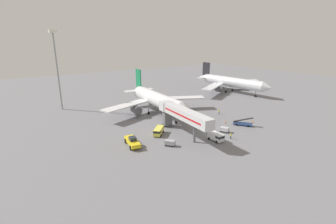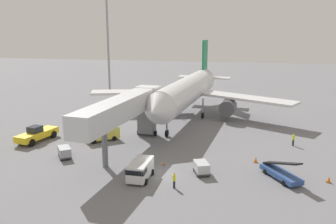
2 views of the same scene
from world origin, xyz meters
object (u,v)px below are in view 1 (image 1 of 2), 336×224
belt_loader_truck (243,123)px  baggage_cart_far_center (224,129)px  service_van_rear_right (159,131)px  baggage_cart_outer_left (170,143)px  apron_light_mast (56,57)px  airplane_at_gate (156,100)px  safety_cone_charlie (253,121)px  pushback_tug (132,141)px  ground_crew_worker_foreground (231,136)px  ground_crew_worker_midground (219,112)px  airplane_background (231,82)px  service_van_outer_right (216,137)px  jet_bridge (181,114)px  safety_cone_bravo (226,122)px  safety_cone_alpha (207,133)px

belt_loader_truck → baggage_cart_far_center: belt_loader_truck is taller
service_van_rear_right → baggage_cart_outer_left: 8.07m
apron_light_mast → airplane_at_gate: bearing=-44.2°
baggage_cart_outer_left → belt_loader_truck: bearing=-1.4°
service_van_rear_right → apron_light_mast: (-15.88, 42.74, 18.41)m
baggage_cart_far_center → safety_cone_charlie: size_ratio=3.75×
pushback_tug → belt_loader_truck: bearing=-10.2°
baggage_cart_far_center → ground_crew_worker_foreground: size_ratio=1.58×
pushback_tug → ground_crew_worker_midground: 37.93m
airplane_background → airplane_at_gate: bearing=-168.8°
ground_crew_worker_foreground → safety_cone_charlie: bearing=17.5°
belt_loader_truck → service_van_rear_right: belt_loader_truck is taller
service_van_rear_right → ground_crew_worker_foreground: size_ratio=2.93×
service_van_outer_right → safety_cone_charlie: bearing=10.5°
pushback_tug → service_van_rear_right: bearing=14.0°
jet_bridge → safety_cone_charlie: bearing=-11.6°
airplane_at_gate → service_van_rear_right: size_ratio=7.99×
belt_loader_truck → baggage_cart_outer_left: bearing=178.6°
airplane_background → safety_cone_bravo: bearing=-140.3°
service_van_rear_right → baggage_cart_far_center: 18.87m
belt_loader_truck → safety_cone_charlie: belt_loader_truck is taller
apron_light_mast → safety_cone_charlie: bearing=-47.8°
ground_crew_worker_foreground → apron_light_mast: apron_light_mast is taller
service_van_outer_right → safety_cone_bravo: 15.17m
service_van_rear_right → airplane_background: bearing=24.2°
airplane_at_gate → jet_bridge: 21.11m
belt_loader_truck → ground_crew_worker_foreground: 12.26m
pushback_tug → safety_cone_alpha: bearing=-13.8°
belt_loader_truck → ground_crew_worker_foreground: size_ratio=3.31×
safety_cone_charlie → safety_cone_bravo: bearing=150.4°
belt_loader_truck → safety_cone_charlie: bearing=1.5°
ground_crew_worker_foreground → airplane_background: 61.61m
baggage_cart_outer_left → airplane_background: (61.96, 35.01, 4.23)m
service_van_outer_right → baggage_cart_far_center: service_van_outer_right is taller
airplane_at_gate → belt_loader_truck: size_ratio=7.06×
airplane_background → apron_light_mast: bearing=168.4°
belt_loader_truck → service_van_outer_right: (-15.38, -3.66, 0.44)m
pushback_tug → airplane_background: 75.64m
jet_bridge → safety_cone_charlie: jet_bridge is taller
airplane_at_gate → ground_crew_worker_foreground: 31.30m
baggage_cart_outer_left → safety_cone_alpha: size_ratio=5.53×
service_van_rear_right → airplane_background: size_ratio=0.12×
belt_loader_truck → baggage_cart_outer_left: 27.08m
belt_loader_truck → safety_cone_alpha: bearing=175.4°
baggage_cart_far_center → service_van_rear_right: bearing=150.9°
belt_loader_truck → safety_cone_bravo: bearing=120.2°
baggage_cart_outer_left → airplane_at_gate: bearing=64.4°
safety_cone_charlie → airplane_background: (29.79, 35.55, 4.68)m
jet_bridge → ground_crew_worker_midground: jet_bridge is taller
ground_crew_worker_midground → apron_light_mast: bearing=138.6°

